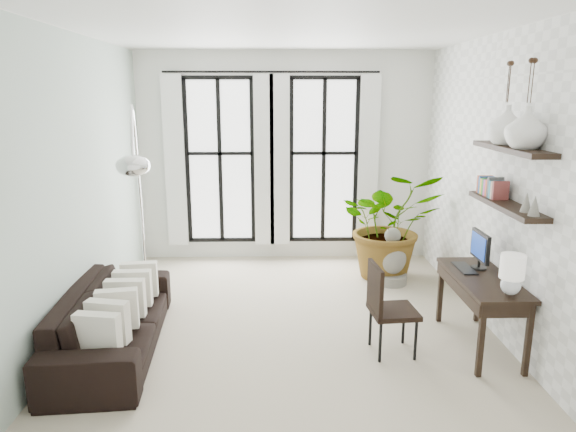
{
  "coord_description": "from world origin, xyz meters",
  "views": [
    {
      "loc": [
        -0.12,
        -5.43,
        2.55
      ],
      "look_at": [
        0.0,
        0.3,
        1.19
      ],
      "focal_mm": 32.0,
      "sensor_mm": 36.0,
      "label": 1
    }
  ],
  "objects_px": {
    "plant": "(390,224)",
    "desk": "(484,283)",
    "desk_chair": "(385,303)",
    "arc_lamp": "(135,154)",
    "buddha": "(392,260)",
    "sofa": "(113,319)"
  },
  "relations": [
    {
      "from": "plant",
      "to": "desk",
      "type": "height_order",
      "value": "plant"
    },
    {
      "from": "plant",
      "to": "desk_chair",
      "type": "bearing_deg",
      "value": -102.88
    },
    {
      "from": "arc_lamp",
      "to": "buddha",
      "type": "xyz_separation_m",
      "value": [
        3.15,
        0.96,
        -1.57
      ]
    },
    {
      "from": "desk",
      "to": "buddha",
      "type": "relative_size",
      "value": 1.62
    },
    {
      "from": "sofa",
      "to": "desk_chair",
      "type": "bearing_deg",
      "value": -97.29
    },
    {
      "from": "arc_lamp",
      "to": "desk",
      "type": "bearing_deg",
      "value": -14.48
    },
    {
      "from": "plant",
      "to": "desk",
      "type": "distance_m",
      "value": 2.23
    },
    {
      "from": "sofa",
      "to": "buddha",
      "type": "xyz_separation_m",
      "value": [
        3.25,
        1.83,
        0.01
      ]
    },
    {
      "from": "plant",
      "to": "arc_lamp",
      "type": "xyz_separation_m",
      "value": [
        -3.16,
        -1.23,
        1.13
      ]
    },
    {
      "from": "desk_chair",
      "to": "arc_lamp",
      "type": "bearing_deg",
      "value": 153.72
    },
    {
      "from": "sofa",
      "to": "desk_chair",
      "type": "height_order",
      "value": "desk_chair"
    },
    {
      "from": "sofa",
      "to": "plant",
      "type": "height_order",
      "value": "plant"
    },
    {
      "from": "sofa",
      "to": "desk",
      "type": "distance_m",
      "value": 3.77
    },
    {
      "from": "buddha",
      "to": "desk",
      "type": "bearing_deg",
      "value": -75.34
    },
    {
      "from": "desk_chair",
      "to": "arc_lamp",
      "type": "distance_m",
      "value": 3.14
    },
    {
      "from": "desk_chair",
      "to": "plant",
      "type": "bearing_deg",
      "value": 71.72
    },
    {
      "from": "sofa",
      "to": "buddha",
      "type": "height_order",
      "value": "buddha"
    },
    {
      "from": "desk",
      "to": "arc_lamp",
      "type": "relative_size",
      "value": 0.53
    },
    {
      "from": "buddha",
      "to": "plant",
      "type": "bearing_deg",
      "value": 87.77
    },
    {
      "from": "desk",
      "to": "arc_lamp",
      "type": "height_order",
      "value": "arc_lamp"
    },
    {
      "from": "sofa",
      "to": "desk",
      "type": "relative_size",
      "value": 1.74
    },
    {
      "from": "desk_chair",
      "to": "buddha",
      "type": "bearing_deg",
      "value": 70.3
    }
  ]
}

